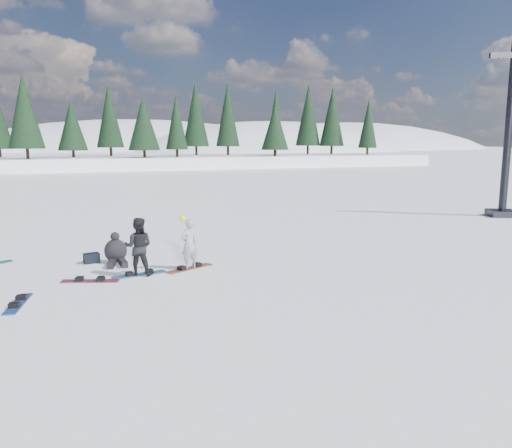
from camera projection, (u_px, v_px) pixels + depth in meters
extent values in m
plane|color=white|center=(230.00, 272.00, 14.09)|extent=(420.00, 420.00, 0.00)
cube|color=white|center=(109.00, 176.00, 65.31)|extent=(90.00, 14.00, 5.00)
ellipsoid|color=white|center=(138.00, 184.00, 208.83)|extent=(182.00, 140.00, 53.20)
ellipsoid|color=white|center=(346.00, 179.00, 224.71)|extent=(156.00, 120.00, 50.40)
ellipsoid|color=white|center=(271.00, 186.00, 175.34)|extent=(117.00, 90.00, 45.00)
cone|color=black|center=(35.00, 127.00, 61.46)|extent=(3.20, 3.20, 7.50)
cone|color=black|center=(72.00, 127.00, 62.86)|extent=(3.20, 3.20, 7.50)
cone|color=black|center=(107.00, 128.00, 64.27)|extent=(3.20, 3.20, 7.50)
cone|color=black|center=(140.00, 128.00, 65.67)|extent=(3.20, 3.20, 7.50)
cone|color=black|center=(172.00, 128.00, 67.08)|extent=(3.20, 3.20, 7.50)
cone|color=black|center=(202.00, 128.00, 68.48)|extent=(3.20, 3.20, 7.50)
cone|color=black|center=(232.00, 129.00, 69.89)|extent=(3.20, 3.20, 7.50)
cone|color=black|center=(260.00, 129.00, 71.29)|extent=(3.20, 3.20, 7.50)
cone|color=black|center=(287.00, 129.00, 72.70)|extent=(3.20, 3.20, 7.50)
cone|color=black|center=(313.00, 129.00, 74.10)|extent=(3.20, 3.20, 7.50)
cone|color=black|center=(338.00, 129.00, 75.50)|extent=(3.20, 3.20, 7.50)
cone|color=black|center=(363.00, 130.00, 76.91)|extent=(3.20, 3.20, 7.50)
cylinder|color=black|center=(509.00, 131.00, 23.64)|extent=(0.37, 0.37, 8.16)
cube|color=black|center=(502.00, 213.00, 24.29)|extent=(1.62, 1.62, 0.31)
imported|color=#9E9DA2|center=(189.00, 244.00, 14.28)|extent=(0.63, 0.53, 1.47)
sphere|color=#FFFB0D|center=(182.00, 218.00, 13.97)|extent=(0.18, 0.18, 0.18)
imported|color=black|center=(138.00, 247.00, 13.60)|extent=(0.94, 0.83, 1.61)
ellipsoid|color=black|center=(116.00, 251.00, 15.08)|extent=(0.71, 0.61, 0.71)
sphere|color=black|center=(115.00, 236.00, 15.01)|extent=(0.27, 0.27, 0.27)
cube|color=black|center=(123.00, 263.00, 14.72)|extent=(0.23, 0.63, 0.18)
cube|color=black|center=(111.00, 264.00, 14.61)|extent=(0.30, 0.64, 0.18)
cube|color=black|center=(92.00, 258.00, 15.07)|extent=(0.50, 0.37, 0.30)
cube|color=#9B4221|center=(190.00, 268.00, 14.40)|extent=(1.47, 0.91, 0.03)
cube|color=#1A6F93|center=(140.00, 275.00, 13.73)|extent=(1.53, 0.58, 0.03)
cube|color=#1B4299|center=(18.00, 304.00, 11.29)|extent=(0.53, 1.53, 0.03)
cube|color=maroon|center=(90.00, 281.00, 13.10)|extent=(1.51, 0.73, 0.03)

